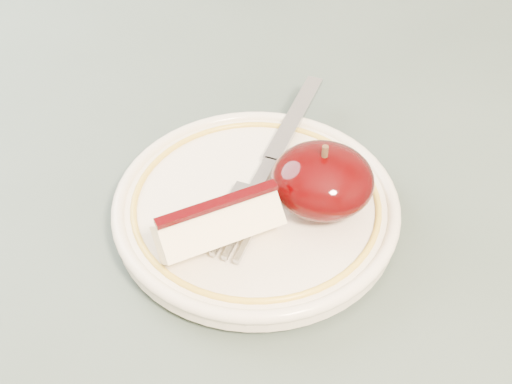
# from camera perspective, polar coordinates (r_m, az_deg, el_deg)

# --- Properties ---
(plate) EXTENTS (0.19, 0.19, 0.02)m
(plate) POSITION_cam_1_polar(r_m,az_deg,el_deg) (0.47, 0.00, -1.21)
(plate) COLOR beige
(plate) RESTS_ON table
(apple_half) EXTENTS (0.07, 0.06, 0.05)m
(apple_half) POSITION_cam_1_polar(r_m,az_deg,el_deg) (0.46, 5.34, 0.95)
(apple_half) COLOR black
(apple_half) RESTS_ON plate
(apple_wedge) EXTENTS (0.08, 0.07, 0.04)m
(apple_wedge) POSITION_cam_1_polar(r_m,az_deg,el_deg) (0.43, -3.03, -2.59)
(apple_wedge) COLOR #FFEDBB
(apple_wedge) RESTS_ON plate
(fork) EXTENTS (0.05, 0.19, 0.00)m
(fork) POSITION_cam_1_polar(r_m,az_deg,el_deg) (0.49, 1.14, 2.43)
(fork) COLOR #95989D
(fork) RESTS_ON plate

